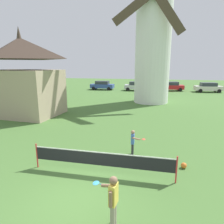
# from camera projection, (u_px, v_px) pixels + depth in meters

# --- Properties ---
(ground_plane) EXTENTS (120.00, 120.00, 0.00)m
(ground_plane) POSITION_uv_depth(u_px,v_px,m) (78.00, 198.00, 6.91)
(ground_plane) COLOR #477033
(windmill) EXTENTS (8.64, 4.74, 15.91)m
(windmill) POSITION_uv_depth(u_px,v_px,m) (153.00, 36.00, 23.05)
(windmill) COLOR white
(windmill) RESTS_ON ground_plane
(tennis_net) EXTENTS (5.93, 0.06, 1.10)m
(tennis_net) POSITION_uv_depth(u_px,v_px,m) (102.00, 159.00, 8.26)
(tennis_net) COLOR red
(tennis_net) RESTS_ON ground_plane
(player_near) EXTENTS (0.80, 0.67, 1.52)m
(player_near) POSITION_uv_depth(u_px,v_px,m) (113.00, 198.00, 5.57)
(player_near) COLOR #9E937F
(player_near) RESTS_ON ground_plane
(player_far) EXTENTS (0.73, 0.50, 1.27)m
(player_far) POSITION_uv_depth(u_px,v_px,m) (133.00, 141.00, 10.14)
(player_far) COLOR #333338
(player_far) RESTS_ON ground_plane
(stray_ball) EXTENTS (0.25, 0.25, 0.25)m
(stray_ball) POSITION_uv_depth(u_px,v_px,m) (184.00, 165.00, 8.90)
(stray_ball) COLOR orange
(stray_ball) RESTS_ON ground_plane
(parked_car_blue) EXTENTS (4.22, 1.91, 1.56)m
(parked_car_blue) POSITION_uv_depth(u_px,v_px,m) (102.00, 85.00, 37.05)
(parked_car_blue) COLOR #334C99
(parked_car_blue) RESTS_ON ground_plane
(parked_car_silver) EXTENTS (3.98, 1.89, 1.56)m
(parked_car_silver) POSITION_uv_depth(u_px,v_px,m) (136.00, 86.00, 35.70)
(parked_car_silver) COLOR silver
(parked_car_silver) RESTS_ON ground_plane
(parked_car_red) EXTENTS (4.41, 2.24, 1.56)m
(parked_car_red) POSITION_uv_depth(u_px,v_px,m) (171.00, 86.00, 35.42)
(parked_car_red) COLOR red
(parked_car_red) RESTS_ON ground_plane
(parked_car_cream) EXTENTS (4.48, 2.26, 1.56)m
(parked_car_cream) POSITION_uv_depth(u_px,v_px,m) (208.00, 87.00, 33.72)
(parked_car_cream) COLOR silver
(parked_car_cream) RESTS_ON ground_plane
(chapel) EXTENTS (6.63, 5.08, 7.60)m
(chapel) POSITION_uv_depth(u_px,v_px,m) (23.00, 78.00, 17.85)
(chapel) COLOR tan
(chapel) RESTS_ON ground_plane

